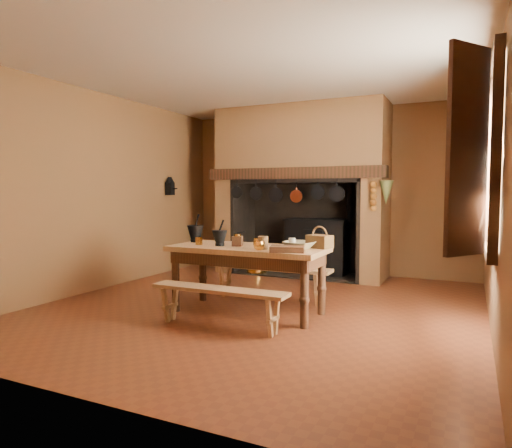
{
  "coord_description": "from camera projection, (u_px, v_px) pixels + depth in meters",
  "views": [
    {
      "loc": [
        2.29,
        -4.94,
        1.39
      ],
      "look_at": [
        -0.19,
        0.3,
        0.98
      ],
      "focal_mm": 32.0,
      "sensor_mm": 36.0,
      "label": 1
    }
  ],
  "objects": [
    {
      "name": "floor",
      "position": [
        259.0,
        307.0,
        5.53
      ],
      "size": [
        5.5,
        5.5,
        0.0
      ],
      "primitive_type": "plane",
      "color": "#5F2C16",
      "rests_on": "ground"
    },
    {
      "name": "ceiling",
      "position": [
        260.0,
        71.0,
        5.33
      ],
      "size": [
        5.5,
        5.5,
        0.0
      ],
      "primitive_type": "plane",
      "rotation": [
        3.14,
        0.0,
        0.0
      ],
      "color": "silver",
      "rests_on": "back_wall"
    },
    {
      "name": "back_wall",
      "position": [
        326.0,
        192.0,
        7.91
      ],
      "size": [
        5.0,
        0.02,
        2.8
      ],
      "primitive_type": "cube",
      "color": "brown",
      "rests_on": "floor"
    },
    {
      "name": "wall_left",
      "position": [
        100.0,
        191.0,
        6.49
      ],
      "size": [
        0.02,
        5.5,
        2.8
      ],
      "primitive_type": "cube",
      "color": "brown",
      "rests_on": "floor"
    },
    {
      "name": "wall_right",
      "position": [
        496.0,
        191.0,
        4.36
      ],
      "size": [
        0.02,
        5.5,
        2.8
      ],
      "primitive_type": "cube",
      "color": "brown",
      "rests_on": "floor"
    },
    {
      "name": "wall_front",
      "position": [
        81.0,
        190.0,
        2.95
      ],
      "size": [
        5.0,
        0.02,
        2.8
      ],
      "primitive_type": "cube",
      "color": "brown",
      "rests_on": "floor"
    },
    {
      "name": "chimney_breast",
      "position": [
        301.0,
        167.0,
        7.61
      ],
      "size": [
        2.95,
        0.96,
        2.8
      ],
      "color": "brown",
      "rests_on": "floor"
    },
    {
      "name": "iron_range",
      "position": [
        318.0,
        246.0,
        7.72
      ],
      "size": [
        1.12,
        0.55,
        1.6
      ],
      "color": "black",
      "rests_on": "floor"
    },
    {
      "name": "hearth_pans",
      "position": [
        258.0,
        266.0,
        7.97
      ],
      "size": [
        0.51,
        0.62,
        0.2
      ],
      "color": "#BB7F2B",
      "rests_on": "floor"
    },
    {
      "name": "hanging_pans",
      "position": [
        288.0,
        194.0,
        7.21
      ],
      "size": [
        1.92,
        0.29,
        0.27
      ],
      "color": "black",
      "rests_on": "chimney_breast"
    },
    {
      "name": "onion_string",
      "position": [
        373.0,
        196.0,
        6.62
      ],
      "size": [
        0.12,
        0.1,
        0.46
      ],
      "primitive_type": null,
      "color": "#A3691E",
      "rests_on": "chimney_breast"
    },
    {
      "name": "herb_bunch",
      "position": [
        386.0,
        193.0,
        6.54
      ],
      "size": [
        0.2,
        0.2,
        0.35
      ],
      "primitive_type": "cone",
      "rotation": [
        3.14,
        0.0,
        0.0
      ],
      "color": "#545C2B",
      "rests_on": "chimney_breast"
    },
    {
      "name": "window",
      "position": [
        480.0,
        157.0,
        4.05
      ],
      "size": [
        0.39,
        1.75,
        1.76
      ],
      "color": "white",
      "rests_on": "wall_right"
    },
    {
      "name": "wall_coffee_mill",
      "position": [
        170.0,
        185.0,
        7.85
      ],
      "size": [
        0.23,
        0.16,
        0.31
      ],
      "color": "black",
      "rests_on": "wall_left"
    },
    {
      "name": "work_table",
      "position": [
        248.0,
        257.0,
        5.22
      ],
      "size": [
        1.78,
        0.79,
        0.77
      ],
      "color": "tan",
      "rests_on": "floor"
    },
    {
      "name": "bench_front",
      "position": [
        219.0,
        298.0,
        4.64
      ],
      "size": [
        1.48,
        0.26,
        0.42
      ],
      "color": "tan",
      "rests_on": "floor"
    },
    {
      "name": "bench_back",
      "position": [
        270.0,
        275.0,
        5.82
      ],
      "size": [
        1.6,
        0.28,
        0.45
      ],
      "color": "tan",
      "rests_on": "floor"
    },
    {
      "name": "mortar_large",
      "position": [
        195.0,
        233.0,
        5.64
      ],
      "size": [
        0.21,
        0.21,
        0.35
      ],
      "rotation": [
        0.0,
        0.0,
        -0.23
      ],
      "color": "black",
      "rests_on": "work_table"
    },
    {
      "name": "mortar_small",
      "position": [
        220.0,
        237.0,
        5.25
      ],
      "size": [
        0.18,
        0.18,
        0.31
      ],
      "rotation": [
        0.0,
        0.0,
        0.38
      ],
      "color": "black",
      "rests_on": "work_table"
    },
    {
      "name": "coffee_grinder",
      "position": [
        237.0,
        240.0,
        5.24
      ],
      "size": [
        0.16,
        0.14,
        0.17
      ],
      "rotation": [
        0.0,
        0.0,
        0.29
      ],
      "color": "#3C2213",
      "rests_on": "work_table"
    },
    {
      "name": "brass_mug_a",
      "position": [
        199.0,
        241.0,
        5.37
      ],
      "size": [
        0.11,
        0.11,
        0.09
      ],
      "primitive_type": "cylinder",
      "rotation": [
        0.0,
        0.0,
        0.4
      ],
      "color": "#BB7F2B",
      "rests_on": "work_table"
    },
    {
      "name": "brass_mug_b",
      "position": [
        257.0,
        242.0,
        5.32
      ],
      "size": [
        0.08,
        0.08,
        0.08
      ],
      "primitive_type": "cylinder",
      "rotation": [
        0.0,
        0.0,
        0.11
      ],
      "color": "#BB7F2B",
      "rests_on": "work_table"
    },
    {
      "name": "mixing_bowl",
      "position": [
        299.0,
        245.0,
        4.97
      ],
      "size": [
        0.38,
        0.38,
        0.08
      ],
      "primitive_type": "imported",
      "rotation": [
        0.0,
        0.0,
        -0.13
      ],
      "color": "#B3AF8A",
      "rests_on": "work_table"
    },
    {
      "name": "stoneware_crock",
      "position": [
        263.0,
        243.0,
        4.95
      ],
      "size": [
        0.14,
        0.14,
        0.14
      ],
      "primitive_type": "cylinder",
      "rotation": [
        0.0,
        0.0,
        0.35
      ],
      "color": "#52361E",
      "rests_on": "work_table"
    },
    {
      "name": "glass_jar",
      "position": [
        292.0,
        244.0,
        4.9
      ],
      "size": [
        0.09,
        0.09,
        0.13
      ],
      "primitive_type": "cylinder",
      "rotation": [
        0.0,
        0.0,
        -0.31
      ],
      "color": "beige",
      "rests_on": "work_table"
    },
    {
      "name": "wicker_basket",
      "position": [
        320.0,
        241.0,
        5.05
      ],
      "size": [
        0.3,
        0.25,
        0.25
      ],
      "rotation": [
        0.0,
        0.0,
        -0.3
      ],
      "color": "#4F2B17",
      "rests_on": "work_table"
    },
    {
      "name": "wooden_tray",
      "position": [
        287.0,
        249.0,
        4.74
      ],
      "size": [
        0.41,
        0.34,
        0.06
      ],
      "primitive_type": "cube",
      "rotation": [
        0.0,
        0.0,
        0.3
      ],
      "color": "#3C2213",
      "rests_on": "work_table"
    },
    {
      "name": "brass_cup",
      "position": [
        259.0,
        246.0,
        4.87
      ],
      "size": [
        0.14,
        0.14,
        0.1
      ],
      "primitive_type": "imported",
      "rotation": [
        0.0,
        0.0,
        0.14
      ],
      "color": "#BB7F2B",
      "rests_on": "work_table"
    }
  ]
}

